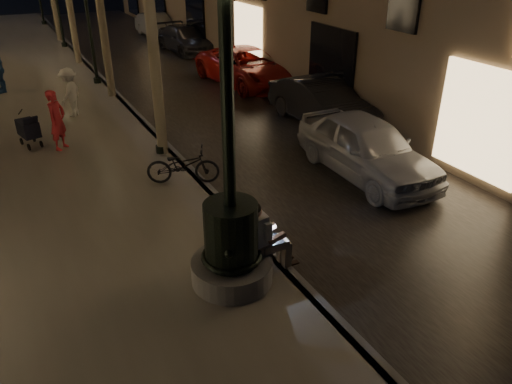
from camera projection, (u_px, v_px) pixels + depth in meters
ground at (112, 93)px, 19.35m from camera, size 120.00×120.00×0.00m
cobble_lane at (185, 83)px, 20.58m from camera, size 6.00×45.00×0.02m
curb_strip at (112, 90)px, 19.30m from camera, size 0.25×45.00×0.20m
fountain_lamppost at (231, 230)px, 8.19m from camera, size 1.40×1.40×5.21m
seated_man_laptop at (264, 235)px, 8.57m from camera, size 1.04×0.35×1.40m
lamp_curb_a at (150, 38)px, 12.24m from camera, size 0.36×0.36×4.81m
lamp_curb_b at (86, 2)px, 18.51m from camera, size 0.36×0.36×4.81m
stroller at (28, 129)px, 13.80m from camera, size 0.59×1.03×1.04m
car_front at (367, 147)px, 12.52m from camera, size 1.92×4.49×1.51m
car_second at (322, 103)px, 15.88m from camera, size 1.61×4.37×1.43m
car_third at (247, 67)px, 20.09m from camera, size 2.84×5.39×1.45m
car_rear at (185, 39)px, 25.66m from camera, size 2.03×4.48×1.27m
car_fifth at (156, 25)px, 29.39m from camera, size 1.51×4.02×1.31m
pedestrian_red at (57, 120)px, 13.52m from camera, size 0.70×0.71×1.65m
pedestrian_white at (70, 92)px, 15.99m from camera, size 1.07×1.16×1.57m
bicycle at (183, 165)px, 11.80m from camera, size 1.81×1.28×0.90m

